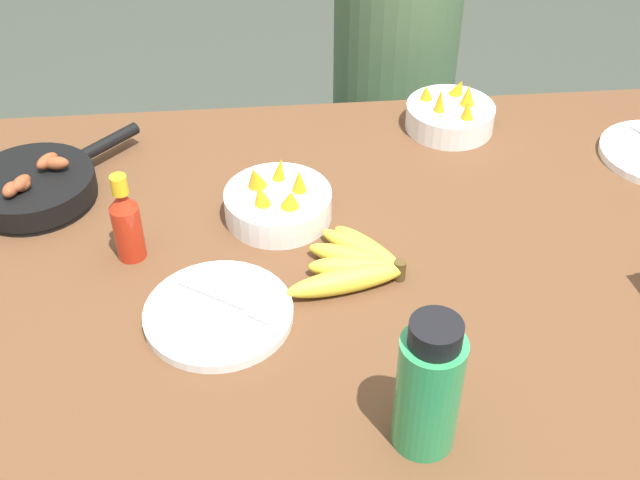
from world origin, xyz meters
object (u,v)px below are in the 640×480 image
(fruit_bowl_citrus, at_px, (450,115))
(skillet, at_px, (36,186))
(hot_sauce_bottle, at_px, (127,223))
(person_figure, at_px, (391,121))
(empty_plate_far_left, at_px, (219,313))
(water_bottle, at_px, (429,387))
(fruit_bowl_mango, at_px, (278,202))
(banana_bunch, at_px, (357,264))

(fruit_bowl_citrus, bearing_deg, skillet, -167.82)
(hot_sauce_bottle, distance_m, person_figure, 0.97)
(empty_plate_far_left, relative_size, hot_sauce_bottle, 1.42)
(fruit_bowl_citrus, bearing_deg, water_bottle, -104.91)
(person_figure, bearing_deg, fruit_bowl_mango, -116.39)
(skillet, relative_size, water_bottle, 1.38)
(fruit_bowl_mango, bearing_deg, person_figure, 63.61)
(banana_bunch, relative_size, person_figure, 0.17)
(fruit_bowl_mango, relative_size, person_figure, 0.15)
(fruit_bowl_mango, relative_size, water_bottle, 0.89)
(person_figure, bearing_deg, empty_plate_far_left, -115.49)
(skillet, distance_m, fruit_bowl_citrus, 0.82)
(banana_bunch, distance_m, hot_sauce_bottle, 0.38)
(banana_bunch, relative_size, water_bottle, 0.98)
(skillet, height_order, fruit_bowl_mango, fruit_bowl_mango)
(empty_plate_far_left, distance_m, fruit_bowl_mango, 0.27)
(skillet, height_order, fruit_bowl_citrus, fruit_bowl_citrus)
(empty_plate_far_left, height_order, fruit_bowl_citrus, fruit_bowl_citrus)
(hot_sauce_bottle, bearing_deg, water_bottle, -44.67)
(empty_plate_far_left, height_order, water_bottle, water_bottle)
(banana_bunch, distance_m, empty_plate_far_left, 0.24)
(fruit_bowl_mango, xyz_separation_m, fruit_bowl_citrus, (0.37, 0.27, -0.00))
(water_bottle, height_order, person_figure, person_figure)
(banana_bunch, relative_size, hot_sauce_bottle, 1.29)
(fruit_bowl_mango, xyz_separation_m, water_bottle, (0.17, -0.49, 0.07))
(fruit_bowl_mango, height_order, water_bottle, water_bottle)
(skillet, xyz_separation_m, water_bottle, (0.60, -0.59, 0.07))
(banana_bunch, bearing_deg, fruit_bowl_mango, 126.72)
(water_bottle, relative_size, hot_sauce_bottle, 1.31)
(banana_bunch, bearing_deg, hot_sauce_bottle, 168.12)
(skillet, distance_m, water_bottle, 0.84)
(banana_bunch, bearing_deg, fruit_bowl_citrus, 60.06)
(empty_plate_far_left, relative_size, person_figure, 0.18)
(fruit_bowl_citrus, relative_size, water_bottle, 0.85)
(skillet, bearing_deg, person_figure, -9.21)
(fruit_bowl_citrus, xyz_separation_m, water_bottle, (-0.20, -0.76, 0.07))
(banana_bunch, xyz_separation_m, skillet, (-0.56, 0.26, 0.01))
(banana_bunch, relative_size, fruit_bowl_mango, 1.10)
(hot_sauce_bottle, relative_size, person_figure, 0.13)
(fruit_bowl_citrus, bearing_deg, person_figure, 97.24)
(banana_bunch, relative_size, skillet, 0.71)
(skillet, bearing_deg, water_bottle, -89.70)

